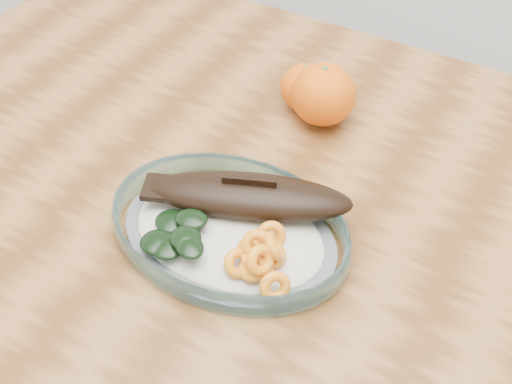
% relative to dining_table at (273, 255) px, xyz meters
% --- Properties ---
extents(dining_table, '(1.20, 0.80, 0.75)m').
position_rel_dining_table_xyz_m(dining_table, '(0.00, 0.00, 0.00)').
color(dining_table, '#5C3616').
rests_on(dining_table, ground).
extents(plated_meal, '(0.52, 0.52, 0.08)m').
position_rel_dining_table_xyz_m(plated_meal, '(-0.02, -0.07, 0.12)').
color(plated_meal, white).
rests_on(plated_meal, dining_table).
extents(orange_left, '(0.09, 0.09, 0.09)m').
position_rel_dining_table_xyz_m(orange_left, '(-0.02, 0.16, 0.14)').
color(orange_left, '#E85A04').
rests_on(orange_left, dining_table).
extents(orange_right, '(0.07, 0.07, 0.07)m').
position_rel_dining_table_xyz_m(orange_right, '(-0.05, 0.18, 0.13)').
color(orange_right, '#E85A04').
rests_on(orange_right, dining_table).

